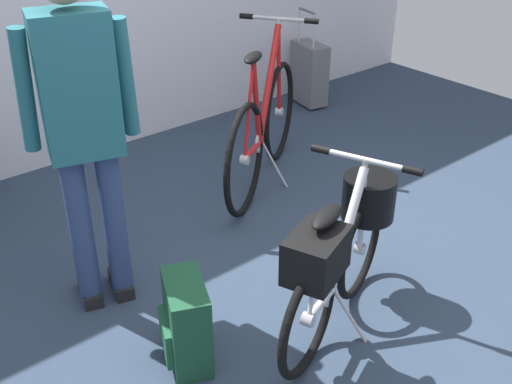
{
  "coord_description": "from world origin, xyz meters",
  "views": [
    {
      "loc": [
        -1.63,
        -1.81,
        2.04
      ],
      "look_at": [
        0.05,
        0.22,
        0.55
      ],
      "focal_mm": 43.64,
      "sensor_mm": 36.0,
      "label": 1
    }
  ],
  "objects_px": {
    "folding_bike_foreground": "(342,247)",
    "display_bike_left": "(263,128)",
    "visitor_near_wall": "(82,121)",
    "backpack_on_floor": "(186,323)",
    "rolling_suitcase": "(309,73)"
  },
  "relations": [
    {
      "from": "folding_bike_foreground",
      "to": "display_bike_left",
      "type": "bearing_deg",
      "value": 64.04
    },
    {
      "from": "visitor_near_wall",
      "to": "display_bike_left",
      "type": "bearing_deg",
      "value": 17.78
    },
    {
      "from": "folding_bike_foreground",
      "to": "visitor_near_wall",
      "type": "xyz_separation_m",
      "value": [
        -0.78,
        0.86,
        0.55
      ]
    },
    {
      "from": "folding_bike_foreground",
      "to": "display_bike_left",
      "type": "height_order",
      "value": "display_bike_left"
    },
    {
      "from": "folding_bike_foreground",
      "to": "backpack_on_floor",
      "type": "height_order",
      "value": "folding_bike_foreground"
    },
    {
      "from": "folding_bike_foreground",
      "to": "backpack_on_floor",
      "type": "bearing_deg",
      "value": 160.56
    },
    {
      "from": "display_bike_left",
      "to": "visitor_near_wall",
      "type": "xyz_separation_m",
      "value": [
        -1.42,
        -0.46,
        0.58
      ]
    },
    {
      "from": "folding_bike_foreground",
      "to": "rolling_suitcase",
      "type": "relative_size",
      "value": 1.3
    },
    {
      "from": "display_bike_left",
      "to": "rolling_suitcase",
      "type": "height_order",
      "value": "display_bike_left"
    },
    {
      "from": "display_bike_left",
      "to": "rolling_suitcase",
      "type": "relative_size",
      "value": 1.55
    },
    {
      "from": "folding_bike_foreground",
      "to": "visitor_near_wall",
      "type": "height_order",
      "value": "visitor_near_wall"
    },
    {
      "from": "visitor_near_wall",
      "to": "rolling_suitcase",
      "type": "height_order",
      "value": "visitor_near_wall"
    },
    {
      "from": "rolling_suitcase",
      "to": "backpack_on_floor",
      "type": "xyz_separation_m",
      "value": [
        -2.59,
        -1.92,
        -0.08
      ]
    },
    {
      "from": "folding_bike_foreground",
      "to": "rolling_suitcase",
      "type": "height_order",
      "value": "rolling_suitcase"
    },
    {
      "from": "display_bike_left",
      "to": "folding_bike_foreground",
      "type": "bearing_deg",
      "value": -115.96
    }
  ]
}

